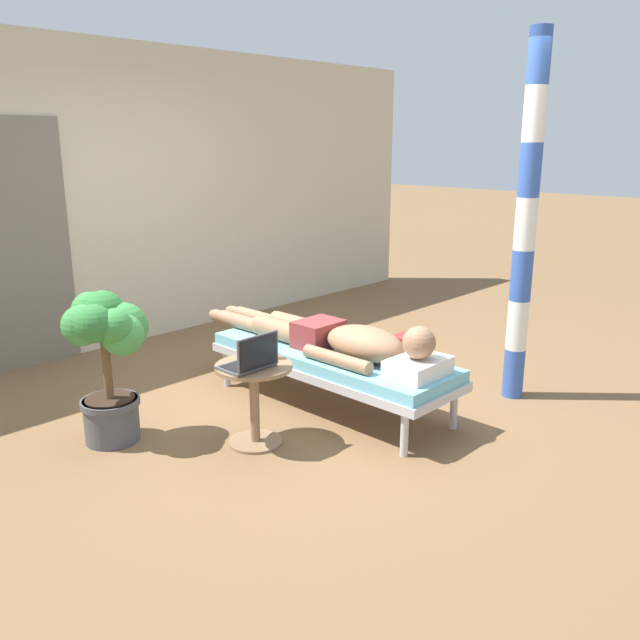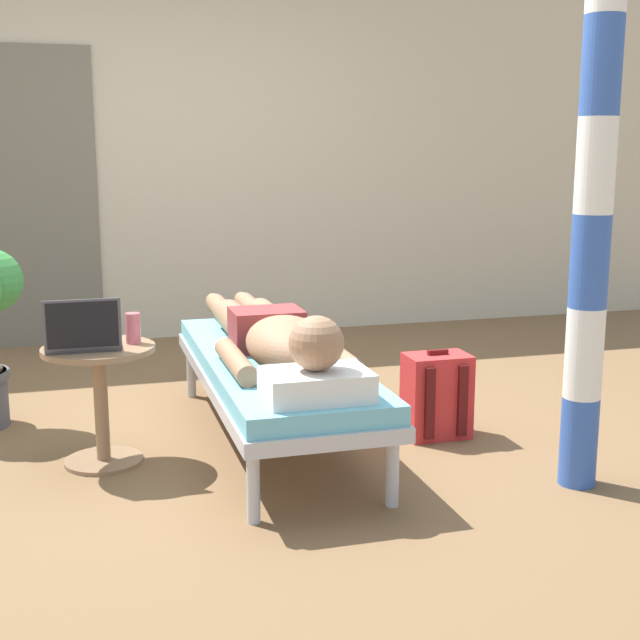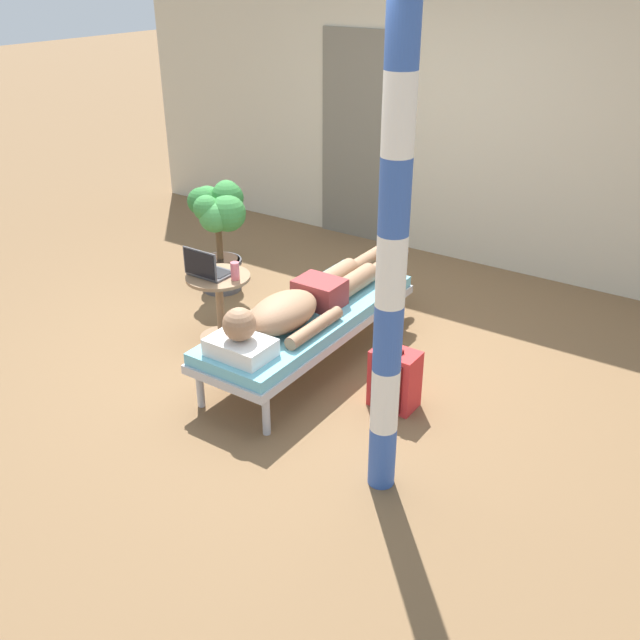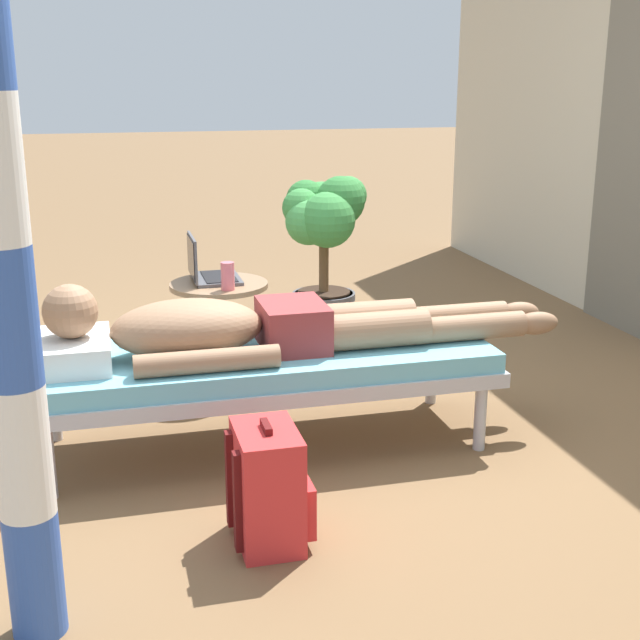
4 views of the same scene
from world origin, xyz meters
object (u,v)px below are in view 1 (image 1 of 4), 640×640
(potted_plant, at_px, (108,347))
(porch_post, at_px, (526,224))
(backpack, at_px, (410,359))
(person_reclining, at_px, (338,339))
(drink_glass, at_px, (269,348))
(lounge_chair, at_px, (331,360))
(laptop, at_px, (251,360))
(side_table, at_px, (254,390))

(potted_plant, relative_size, porch_post, 0.37)
(backpack, bearing_deg, person_reclining, 174.98)
(backpack, bearing_deg, drink_glass, 176.44)
(lounge_chair, xyz_separation_m, laptop, (-0.84, -0.12, 0.24))
(side_table, distance_m, laptop, 0.24)
(drink_glass, xyz_separation_m, porch_post, (1.71, -0.81, 0.70))
(backpack, height_order, potted_plant, potted_plant)
(person_reclining, distance_m, drink_glass, 0.63)
(person_reclining, bearing_deg, potted_plant, 153.47)
(person_reclining, xyz_separation_m, potted_plant, (-1.36, 0.68, 0.10))
(drink_glass, relative_size, porch_post, 0.05)
(laptop, xyz_separation_m, drink_glass, (0.21, 0.07, 0.01))
(person_reclining, height_order, backpack, person_reclining)
(drink_glass, height_order, porch_post, porch_post)
(lounge_chair, xyz_separation_m, person_reclining, (0.00, -0.07, 0.17))
(side_table, relative_size, laptop, 1.69)
(drink_glass, xyz_separation_m, backpack, (1.39, -0.09, -0.39))
(drink_glass, bearing_deg, potted_plant, 138.01)
(side_table, distance_m, porch_post, 2.22)
(laptop, relative_size, drink_glass, 2.34)
(person_reclining, height_order, side_table, person_reclining)
(porch_post, bearing_deg, person_reclining, 143.95)
(backpack, xyz_separation_m, potted_plant, (-2.13, 0.75, 0.43))
(lounge_chair, height_order, laptop, laptop)
(lounge_chair, bearing_deg, porch_post, -38.25)
(drink_glass, relative_size, backpack, 0.31)
(lounge_chair, height_order, potted_plant, potted_plant)
(side_table, distance_m, potted_plant, 0.94)
(side_table, bearing_deg, laptop, -139.48)
(lounge_chair, height_order, drink_glass, drink_glass)
(lounge_chair, bearing_deg, side_table, -174.92)
(potted_plant, bearing_deg, person_reclining, -26.53)
(potted_plant, bearing_deg, laptop, -54.51)
(person_reclining, relative_size, potted_plant, 2.27)
(person_reclining, relative_size, porch_post, 0.84)
(potted_plant, bearing_deg, lounge_chair, -24.29)
(side_table, distance_m, backpack, 1.55)
(laptop, bearing_deg, side_table, 40.52)
(drink_glass, distance_m, potted_plant, 0.99)
(drink_glass, distance_m, backpack, 1.45)
(lounge_chair, xyz_separation_m, potted_plant, (-1.36, 0.62, 0.28))
(person_reclining, distance_m, potted_plant, 1.53)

